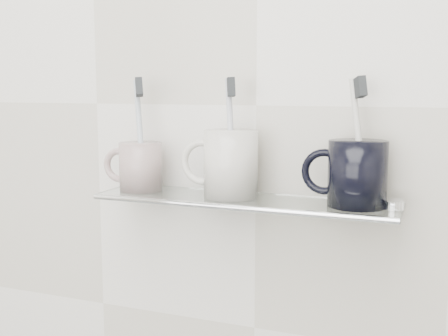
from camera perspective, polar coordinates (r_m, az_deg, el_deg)
The scene contains 18 objects.
wall_back at distance 0.96m, azimuth 3.29°, elevation 6.37°, with size 2.50×2.50×0.00m, color silver.
shelf_glass at distance 0.92m, azimuth 2.03°, elevation -3.34°, with size 0.50×0.12×0.01m, color silver.
shelf_rail at distance 0.87m, azimuth 0.81°, elevation -4.03°, with size 0.01×0.01×0.50m, color silver.
bracket_left at distance 1.05m, azimuth -7.98°, elevation -2.59°, with size 0.02×0.02×0.03m, color silver.
bracket_right at distance 0.93m, azimuth 15.40°, elevation -4.29°, with size 0.02×0.02×0.03m, color silver.
mug_left at distance 1.00m, azimuth -8.46°, elevation 0.15°, with size 0.08×0.08×0.08m, color white.
mug_left_handle at distance 1.02m, azimuth -10.59°, elevation 0.28°, with size 0.06×0.06×0.01m, color white.
toothbrush_left at distance 0.99m, azimuth -8.53°, elevation 3.51°, with size 0.01×0.01×0.19m, color #A8BCC5.
bristles_left at distance 0.99m, azimuth -8.63°, elevation 8.13°, with size 0.01×0.02×0.03m, color #25282A.
mug_center at distance 0.93m, azimuth 0.70°, elevation 0.43°, with size 0.09×0.09×0.11m, color silver.
mug_center_handle at distance 0.95m, azimuth -2.19°, elevation 0.58°, with size 0.08×0.08×0.01m, color silver.
toothbrush_center at distance 0.92m, azimuth 0.70°, elevation 3.24°, with size 0.01×0.01×0.19m, color #B5BAC8.
bristles_center at distance 0.92m, azimuth 0.71°, elevation 8.22°, with size 0.01×0.02×0.03m, color #25282A.
mug_right at distance 0.88m, azimuth 13.41°, elevation -0.56°, with size 0.09×0.09×0.10m, color black.
mug_right_handle at distance 0.89m, azimuth 10.15°, elevation -0.39°, with size 0.07×0.07×0.01m, color black.
toothbrush_right at distance 0.87m, azimuth 13.52°, elevation 2.73°, with size 0.01×0.01×0.19m, color beige.
bristles_right at distance 0.87m, azimuth 13.70°, elevation 7.99°, with size 0.01×0.02×0.03m, color #25282A.
chrome_cap at distance 0.88m, azimuth 16.82°, elevation -3.58°, with size 0.03×0.03×0.01m, color silver.
Camera 1 is at (0.30, 0.18, 1.28)m, focal length 45.00 mm.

